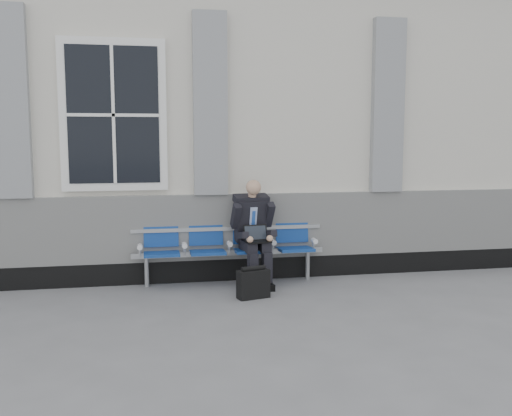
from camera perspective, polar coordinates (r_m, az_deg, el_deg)
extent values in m
plane|color=slate|center=(6.55, -17.33, -10.72)|extent=(70.00, 70.00, 0.00)
cube|color=beige|center=(9.73, -15.38, 7.62)|extent=(14.00, 4.00, 4.20)
cube|color=black|center=(7.92, -16.13, -6.46)|extent=(14.00, 0.10, 0.30)
cube|color=silver|center=(7.79, -16.29, -2.18)|extent=(14.00, 0.08, 0.90)
cube|color=gray|center=(7.84, -23.38, 9.68)|extent=(0.45, 0.14, 2.40)
cube|color=gray|center=(7.69, -4.61, 10.29)|extent=(0.45, 0.14, 2.40)
cube|color=gray|center=(8.33, 13.02, 9.89)|extent=(0.45, 0.14, 2.40)
cube|color=white|center=(7.68, -14.05, 8.99)|extent=(1.35, 0.10, 1.95)
cube|color=black|center=(7.63, -14.07, 9.00)|extent=(1.15, 0.02, 1.75)
cube|color=#9EA0A3|center=(7.72, -2.70, -4.47)|extent=(2.60, 0.07, 0.07)
cube|color=#9EA0A3|center=(7.79, -2.84, -2.06)|extent=(2.60, 0.05, 0.05)
cylinder|color=#9EA0A3|center=(7.70, -10.87, -6.34)|extent=(0.06, 0.06, 0.39)
cylinder|color=#9EA0A3|center=(7.99, 5.18, -5.75)|extent=(0.06, 0.06, 0.39)
cube|color=navy|center=(7.57, -9.40, -4.57)|extent=(0.46, 0.42, 0.07)
cube|color=navy|center=(7.73, -9.48, -2.37)|extent=(0.46, 0.10, 0.40)
cube|color=navy|center=(7.61, -4.87, -4.44)|extent=(0.46, 0.42, 0.07)
cube|color=navy|center=(7.76, -5.04, -2.26)|extent=(0.46, 0.10, 0.40)
cube|color=navy|center=(7.69, -0.40, -4.30)|extent=(0.46, 0.42, 0.07)
cube|color=navy|center=(7.84, -0.67, -2.14)|extent=(0.46, 0.10, 0.40)
cube|color=navy|center=(7.81, 3.94, -4.13)|extent=(0.46, 0.42, 0.07)
cube|color=navy|center=(7.97, 3.58, -2.00)|extent=(0.46, 0.10, 0.40)
cylinder|color=white|center=(7.58, -11.54, -3.83)|extent=(0.07, 0.12, 0.07)
cylinder|color=white|center=(7.59, -7.16, -3.72)|extent=(0.07, 0.12, 0.07)
cylinder|color=white|center=(7.65, -2.66, -3.59)|extent=(0.07, 0.12, 0.07)
cylinder|color=white|center=(7.75, 1.74, -3.45)|extent=(0.07, 0.12, 0.07)
cylinder|color=white|center=(7.90, 5.87, -3.29)|extent=(0.07, 0.12, 0.07)
cube|color=black|center=(7.42, -0.18, -7.95)|extent=(0.14, 0.26, 0.09)
cube|color=black|center=(7.48, 1.24, -7.83)|extent=(0.14, 0.26, 0.09)
cube|color=black|center=(7.42, -0.32, -6.33)|extent=(0.13, 0.14, 0.47)
cube|color=black|center=(7.48, 1.10, -6.23)|extent=(0.13, 0.14, 0.47)
cube|color=black|center=(7.56, -0.81, -3.82)|extent=(0.19, 0.45, 0.13)
cube|color=black|center=(7.61, 0.58, -3.73)|extent=(0.19, 0.45, 0.13)
cube|color=black|center=(7.71, -0.55, -1.20)|extent=(0.44, 0.38, 0.61)
cube|color=#B1C0E9|center=(7.60, -0.29, -1.18)|extent=(0.11, 0.10, 0.34)
cube|color=#2653B3|center=(7.60, -0.27, -1.33)|extent=(0.05, 0.08, 0.29)
cube|color=black|center=(7.65, -0.49, 0.91)|extent=(0.49, 0.29, 0.14)
cylinder|color=tan|center=(7.60, -0.38, 1.38)|extent=(0.11, 0.11, 0.10)
sphere|color=tan|center=(7.53, -0.25, 2.07)|extent=(0.20, 0.20, 0.20)
cube|color=black|center=(7.55, -2.01, -0.80)|extent=(0.13, 0.28, 0.36)
cube|color=black|center=(7.68, 1.31, -0.65)|extent=(0.13, 0.28, 0.36)
cube|color=black|center=(7.43, -1.35, -2.73)|extent=(0.12, 0.31, 0.14)
cube|color=black|center=(7.54, 1.46, -2.57)|extent=(0.12, 0.31, 0.14)
sphere|color=tan|center=(7.32, -0.61, -3.17)|extent=(0.09, 0.09, 0.09)
sphere|color=tan|center=(7.41, 1.39, -3.06)|extent=(0.09, 0.09, 0.09)
cube|color=black|center=(7.44, 0.21, -3.38)|extent=(0.34, 0.26, 0.02)
cube|color=black|center=(7.53, -0.06, -2.48)|extent=(0.33, 0.13, 0.20)
cube|color=black|center=(7.52, -0.04, -2.49)|extent=(0.30, 0.10, 0.17)
cube|color=black|center=(7.06, -0.27, -7.62)|extent=(0.42, 0.26, 0.35)
cylinder|color=black|center=(7.01, -0.27, -6.07)|extent=(0.31, 0.14, 0.06)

